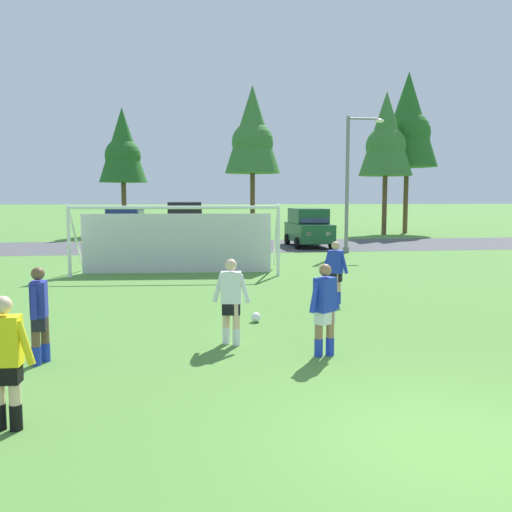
% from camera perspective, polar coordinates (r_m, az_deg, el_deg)
% --- Properties ---
extents(ground_plane, '(400.00, 400.00, 0.00)m').
position_cam_1_polar(ground_plane, '(21.11, 0.77, -1.55)').
color(ground_plane, '#518438').
extents(parking_lot_strip, '(52.00, 8.40, 0.01)m').
position_cam_1_polar(parking_lot_strip, '(32.03, -2.02, 1.06)').
color(parking_lot_strip, '#4C4C51').
rests_on(parking_lot_strip, ground).
extents(soccer_ball, '(0.22, 0.22, 0.22)m').
position_cam_1_polar(soccer_ball, '(12.54, -0.00, -6.31)').
color(soccer_ball, white).
rests_on(soccer_ball, ground).
extents(soccer_goal, '(7.53, 2.42, 2.57)m').
position_cam_1_polar(soccer_goal, '(20.47, -8.17, 1.79)').
color(soccer_goal, white).
rests_on(soccer_goal, ground).
extents(referee, '(0.73, 0.25, 1.64)m').
position_cam_1_polar(referee, '(7.37, -24.37, -10.02)').
color(referee, beige).
rests_on(referee, ground).
extents(player_striker_near, '(0.67, 0.47, 1.64)m').
position_cam_1_polar(player_striker_near, '(9.85, 7.08, -5.54)').
color(player_striker_near, '#936B4C').
rests_on(player_striker_near, ground).
extents(player_defender_far, '(0.27, 0.74, 1.64)m').
position_cam_1_polar(player_defender_far, '(10.02, -21.36, -5.71)').
color(player_defender_far, brown).
rests_on(player_defender_far, ground).
extents(player_winger_left, '(0.72, 0.29, 1.64)m').
position_cam_1_polar(player_winger_left, '(10.54, -2.57, -4.73)').
color(player_winger_left, beige).
rests_on(player_winger_left, ground).
extents(player_winger_right, '(0.62, 0.53, 1.64)m').
position_cam_1_polar(player_winger_right, '(14.79, 8.14, -1.66)').
color(player_winger_right, tan).
rests_on(player_winger_right, ground).
extents(parked_car_slot_far_left, '(2.36, 4.71, 2.16)m').
position_cam_1_polar(parked_car_slot_far_left, '(33.05, -13.26, 2.98)').
color(parked_car_slot_far_left, navy).
rests_on(parked_car_slot_far_left, ground).
extents(parked_car_slot_left, '(2.31, 4.86, 2.52)m').
position_cam_1_polar(parked_car_slot_left, '(32.08, -7.23, 3.42)').
color(parked_car_slot_left, black).
rests_on(parked_car_slot_left, ground).
extents(parked_car_slot_center_left, '(2.08, 4.22, 1.72)m').
position_cam_1_polar(parked_car_slot_center_left, '(33.14, -2.62, 2.74)').
color(parked_car_slot_center_left, '#B2B2BC').
rests_on(parked_car_slot_center_left, ground).
extents(parked_car_slot_center, '(2.19, 4.62, 2.16)m').
position_cam_1_polar(parked_car_slot_center, '(31.64, 5.42, 2.99)').
color(parked_car_slot_center, '#194C2D').
rests_on(parked_car_slot_center, ground).
extents(tree_mid_left, '(3.51, 3.51, 9.35)m').
position_cam_1_polar(tree_mid_left, '(42.73, -13.55, 10.77)').
color(tree_mid_left, brown).
rests_on(tree_mid_left, ground).
extents(tree_center_back, '(4.12, 4.12, 10.98)m').
position_cam_1_polar(tree_center_back, '(41.91, -0.36, 12.58)').
color(tree_center_back, brown).
rests_on(tree_center_back, ground).
extents(tree_mid_right, '(3.95, 3.95, 10.53)m').
position_cam_1_polar(tree_mid_right, '(42.90, 13.23, 11.85)').
color(tree_mid_right, brown).
rests_on(tree_mid_right, ground).
extents(tree_right_edge, '(4.62, 4.62, 12.33)m').
position_cam_1_polar(tree_right_edge, '(45.29, 15.35, 13.07)').
color(tree_right_edge, brown).
rests_on(tree_right_edge, ground).
extents(street_lamp, '(2.00, 0.32, 6.76)m').
position_cam_1_polar(street_lamp, '(28.33, 9.73, 7.43)').
color(street_lamp, slate).
rests_on(street_lamp, ground).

